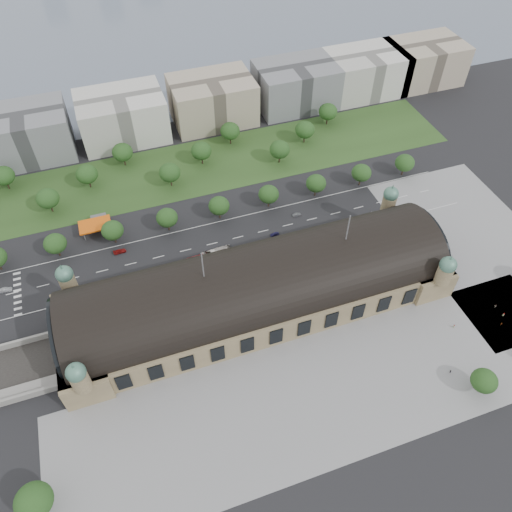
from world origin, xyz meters
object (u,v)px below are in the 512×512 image
object	(u,v)px
traffic_car_3	(120,251)
parked_car_3	(155,280)
petrol_station	(97,222)
traffic_car_2	(104,284)
pedestrian_1	(501,324)
pedestrian_4	(450,372)
bus_mid	(217,253)
bus_west	(200,259)
pedestrian_0	(454,326)
parked_car_4	(157,288)
traffic_car_5	(297,215)
parked_car_1	(86,299)
pedestrian_2	(495,306)
parked_car_5	(178,281)
traffic_car_6	(375,213)
parked_car_6	(137,285)
parked_car_0	(95,304)
parked_car_2	(87,298)
bus_east	(269,242)
pedestrian_5	(503,314)
traffic_car_4	(275,234)
traffic_car_1	(6,290)

from	to	relation	value
traffic_car_3	parked_car_3	bearing A→B (deg)	-154.72
petrol_station	traffic_car_2	size ratio (longest dim) A/B	3.05
pedestrian_1	pedestrian_4	xyz separation A→B (m)	(-30.18, -11.02, -0.12)
pedestrian_4	traffic_car_3	bearing A→B (deg)	-101.46
parked_car_3	bus_mid	size ratio (longest dim) A/B	0.33
bus_west	pedestrian_0	xyz separation A→B (m)	(82.79, -64.62, -0.78)
traffic_car_2	parked_car_3	size ratio (longest dim) A/B	1.09
parked_car_4	traffic_car_3	bearing A→B (deg)	177.41
traffic_car_5	pedestrian_1	bearing A→B (deg)	-146.14
parked_car_1	pedestrian_2	xyz separation A→B (m)	(152.18, -57.13, 0.30)
parked_car_5	bus_west	bearing A→B (deg)	89.31
traffic_car_6	parked_car_1	xyz separation A→B (m)	(-133.34, -6.20, -0.10)
parked_car_1	bus_west	distance (m)	48.69
traffic_car_2	pedestrian_0	xyz separation A→B (m)	(123.40, -65.02, 0.16)
petrol_station	traffic_car_5	xyz separation A→B (m)	(88.12, -22.81, -2.29)
traffic_car_2	parked_car_6	distance (m)	13.57
parked_car_4	pedestrian_0	distance (m)	117.21
parked_car_6	pedestrian_0	bearing A→B (deg)	22.49
parked_car_0	parked_car_2	bearing A→B (deg)	-176.01
traffic_car_5	pedestrian_1	xyz separation A→B (m)	(50.65, -82.44, 0.25)
parked_car_0	parked_car_1	distance (m)	5.15
parked_car_1	parked_car_3	bearing A→B (deg)	51.15
parked_car_1	parked_car_4	bearing A→B (deg)	43.08
petrol_station	traffic_car_3	size ratio (longest dim) A/B	2.60
parked_car_4	parked_car_2	bearing A→B (deg)	-125.11
bus_east	pedestrian_1	size ratio (longest dim) A/B	5.87
traffic_car_6	parked_car_6	size ratio (longest dim) A/B	1.03
parked_car_1	pedestrian_5	bearing A→B (deg)	29.20
traffic_car_6	pedestrian_5	distance (m)	70.44
parked_car_3	parked_car_6	world-z (taller)	parked_car_6
pedestrian_1	parked_car_6	bearing A→B (deg)	100.28
parked_car_4	traffic_car_5	bearing A→B (deg)	80.15
parked_car_6	pedestrian_0	xyz separation A→B (m)	(110.84, -59.88, 0.05)
traffic_car_4	traffic_car_6	size ratio (longest dim) A/B	0.76
petrol_station	parked_car_6	size ratio (longest dim) A/B	2.71
parked_car_2	pedestrian_5	xyz separation A→B (m)	(152.10, -61.54, 0.12)
traffic_car_2	bus_east	distance (m)	72.03
parked_car_3	bus_west	xyz separation A→B (m)	(20.27, 4.74, 0.86)
petrol_station	pedestrian_1	xyz separation A→B (m)	(138.77, -105.24, -2.04)
parked_car_5	pedestrian_5	distance (m)	129.73
traffic_car_1	pedestrian_1	size ratio (longest dim) A/B	2.65
parked_car_3	pedestrian_5	xyz separation A→B (m)	(124.46, -61.54, 0.11)
parked_car_5	bus_west	size ratio (longest dim) A/B	0.44
parked_car_0	parked_car_1	bearing A→B (deg)	-171.11
petrol_station	parked_car_3	xyz separation A→B (m)	(18.00, -40.28, -2.23)
traffic_car_1	bus_west	size ratio (longest dim) A/B	0.42
bus_east	pedestrian_0	distance (m)	82.29
traffic_car_3	pedestrian_0	xyz separation A→B (m)	(114.40, -81.05, 0.02)
traffic_car_1	bus_mid	xyz separation A→B (m)	(86.45, -9.55, 1.01)
pedestrian_0	bus_west	bearing A→B (deg)	133.64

